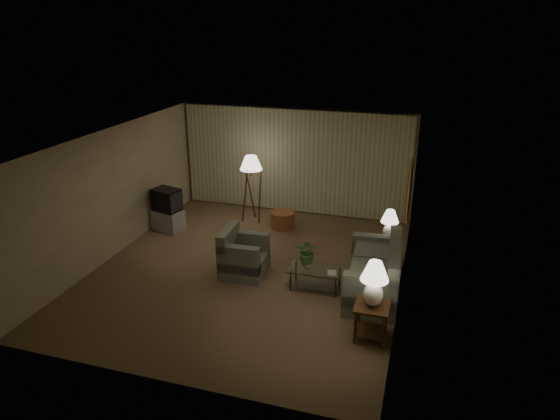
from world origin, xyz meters
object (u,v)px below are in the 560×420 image
object	(u,v)px
crt_tv	(167,200)
table_lamp_far	(390,222)
side_table_far	(387,247)
tv_cabinet	(168,220)
armchair	(244,257)
ottoman	(283,220)
vase	(308,264)
table_lamp_near	(374,280)
floor_lamp	(252,187)
side_table_near	(371,315)
sofa	(372,275)
coffee_table	(315,276)

from	to	relation	value
crt_tv	table_lamp_far	bearing A→B (deg)	11.02
side_table_far	tv_cabinet	xyz separation A→B (m)	(-5.20, 0.36, -0.16)
crt_tv	tv_cabinet	bearing A→B (deg)	0.00
side_table_far	tv_cabinet	bearing A→B (deg)	176.01
armchair	tv_cabinet	world-z (taller)	armchair
ottoman	vase	bearing A→B (deg)	-64.39
ottoman	side_table_far	bearing A→B (deg)	-26.68
table_lamp_near	floor_lamp	size ratio (longest dim) A/B	0.45
table_lamp_near	ottoman	size ratio (longest dim) A/B	1.30
table_lamp_far	crt_tv	xyz separation A→B (m)	(-5.20, 0.36, -0.20)
side_table_far	armchair	bearing A→B (deg)	-156.38
side_table_near	vase	bearing A→B (deg)	137.07
table_lamp_far	floor_lamp	xyz separation A→B (m)	(-3.48, 1.50, -0.09)
sofa	ottoman	bearing A→B (deg)	-139.64
sofa	coffee_table	bearing A→B (deg)	-88.08
coffee_table	tv_cabinet	world-z (taller)	tv_cabinet
coffee_table	ottoman	size ratio (longest dim) A/B	1.70
table_lamp_far	table_lamp_near	bearing A→B (deg)	-90.00
side_table_near	side_table_far	distance (m)	2.60
sofa	armchair	bearing A→B (deg)	-95.34
sofa	side_table_far	bearing A→B (deg)	169.60
side_table_far	ottoman	size ratio (longest dim) A/B	1.03
side_table_near	vase	distance (m)	1.84
side_table_far	tv_cabinet	world-z (taller)	side_table_far
sofa	tv_cabinet	size ratio (longest dim) A/B	2.45
crt_tv	side_table_far	bearing A→B (deg)	11.02
side_table_far	ottoman	xyz separation A→B (m)	(-2.62, 1.32, -0.21)
table_lamp_far	tv_cabinet	distance (m)	5.26
armchair	coffee_table	world-z (taller)	armchair
armchair	crt_tv	distance (m)	2.98
side_table_far	floor_lamp	world-z (taller)	floor_lamp
table_lamp_near	vase	distance (m)	1.92
side_table_near	side_table_far	bearing A→B (deg)	90.00
coffee_table	ottoman	bearing A→B (deg)	118.17
armchair	vase	world-z (taller)	armchair
table_lamp_far	coffee_table	distance (m)	1.93
side_table_far	crt_tv	bearing A→B (deg)	176.01
sofa	vase	xyz separation A→B (m)	(-1.19, -0.10, 0.09)
side_table_far	floor_lamp	bearing A→B (deg)	156.65
table_lamp_far	armchair	bearing A→B (deg)	-156.38
coffee_table	crt_tv	bearing A→B (deg)	156.85
side_table_far	coffee_table	world-z (taller)	side_table_far
sofa	side_table_far	world-z (taller)	sofa
ottoman	crt_tv	bearing A→B (deg)	-159.66
ottoman	vase	world-z (taller)	vase
table_lamp_far	floor_lamp	size ratio (longest dim) A/B	0.37
table_lamp_near	coffee_table	size ratio (longest dim) A/B	0.76
coffee_table	vase	distance (m)	0.27
side_table_far	crt_tv	xyz separation A→B (m)	(-5.20, 0.36, 0.36)
crt_tv	floor_lamp	bearing A→B (deg)	48.48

